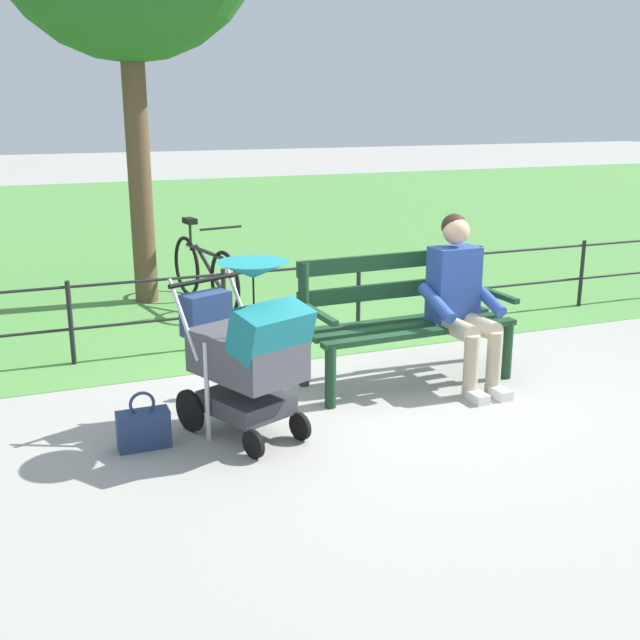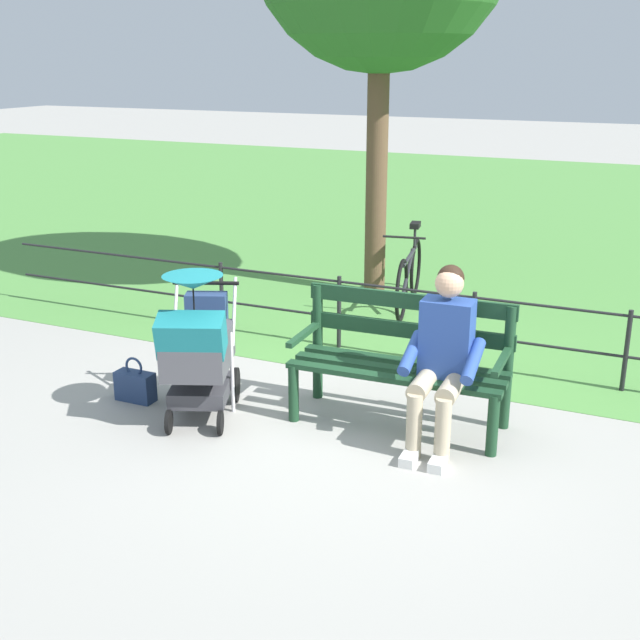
# 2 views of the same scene
# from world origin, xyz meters

# --- Properties ---
(ground_plane) EXTENTS (60.00, 60.00, 0.00)m
(ground_plane) POSITION_xyz_m (0.00, 0.00, 0.00)
(ground_plane) COLOR #9E9B93
(grass_lawn) EXTENTS (40.00, 16.00, 0.01)m
(grass_lawn) POSITION_xyz_m (0.00, -8.80, 0.00)
(grass_lawn) COLOR #518E42
(grass_lawn) RESTS_ON ground
(park_bench) EXTENTS (1.62, 0.66, 0.96)m
(park_bench) POSITION_xyz_m (-0.42, -0.12, 0.53)
(park_bench) COLOR #193D23
(park_bench) RESTS_ON ground
(person_on_bench) EXTENTS (0.55, 0.74, 1.28)m
(person_on_bench) POSITION_xyz_m (-0.79, 0.11, 0.68)
(person_on_bench) COLOR tan
(person_on_bench) RESTS_ON ground
(stroller) EXTENTS (0.78, 1.00, 1.15)m
(stroller) POSITION_xyz_m (0.98, 0.48, 0.59)
(stroller) COLOR black
(stroller) RESTS_ON ground
(handbag) EXTENTS (0.32, 0.14, 0.37)m
(handbag) POSITION_xyz_m (1.64, 0.41, 0.13)
(handbag) COLOR navy
(handbag) RESTS_ON ground
(park_fence) EXTENTS (8.94, 0.04, 0.70)m
(park_fence) POSITION_xyz_m (-0.50, -1.40, 0.43)
(park_fence) COLOR black
(park_fence) RESTS_ON ground
(bicycle) EXTENTS (0.46, 1.64, 0.89)m
(bicycle) POSITION_xyz_m (0.45, -2.92, 0.36)
(bicycle) COLOR black
(bicycle) RESTS_ON ground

